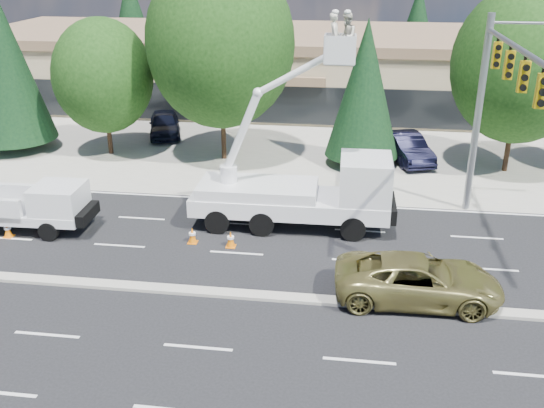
# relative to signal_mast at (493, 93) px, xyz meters

# --- Properties ---
(ground) EXTENTS (140.00, 140.00, 0.00)m
(ground) POSITION_rel_signal_mast_xyz_m (-10.03, -7.04, -6.06)
(ground) COLOR black
(ground) RESTS_ON ground
(concrete_apron) EXTENTS (140.00, 22.00, 0.01)m
(concrete_apron) POSITION_rel_signal_mast_xyz_m (-10.03, 12.96, -6.05)
(concrete_apron) COLOR gray
(concrete_apron) RESTS_ON ground
(road_median) EXTENTS (120.00, 0.55, 0.12)m
(road_median) POSITION_rel_signal_mast_xyz_m (-10.03, -7.04, -6.00)
(road_median) COLOR gray
(road_median) RESTS_ON ground
(strip_mall) EXTENTS (50.40, 15.40, 5.50)m
(strip_mall) POSITION_rel_signal_mast_xyz_m (-10.03, 22.93, -3.23)
(strip_mall) COLOR tan
(strip_mall) RESTS_ON ground
(tree_front_b) EXTENTS (4.94, 4.94, 9.73)m
(tree_front_b) POSITION_rel_signal_mast_xyz_m (-26.03, 7.96, -0.83)
(tree_front_b) COLOR #332114
(tree_front_b) RESTS_ON ground
(tree_front_c) EXTENTS (5.77, 5.77, 8.00)m
(tree_front_c) POSITION_rel_signal_mast_xyz_m (-20.03, 7.96, -1.37)
(tree_front_c) COLOR #332114
(tree_front_c) RESTS_ON ground
(tree_front_d) EXTENTS (8.23, 8.23, 11.42)m
(tree_front_d) POSITION_rel_signal_mast_xyz_m (-13.03, 7.96, 0.63)
(tree_front_d) COLOR #332114
(tree_front_d) RESTS_ON ground
(tree_front_e) EXTENTS (4.14, 4.14, 8.16)m
(tree_front_e) POSITION_rel_signal_mast_xyz_m (-5.03, 7.96, -1.68)
(tree_front_e) COLOR #332114
(tree_front_e) RESTS_ON ground
(tree_front_f) EXTENTS (7.22, 7.22, 10.02)m
(tree_front_f) POSITION_rel_signal_mast_xyz_m (2.97, 7.96, -0.19)
(tree_front_f) COLOR #332114
(tree_front_f) RESTS_ON ground
(tree_back_a) EXTENTS (4.83, 4.83, 9.52)m
(tree_back_a) POSITION_rel_signal_mast_xyz_m (-28.03, 34.96, -0.95)
(tree_back_a) COLOR #332114
(tree_back_a) RESTS_ON ground
(tree_back_b) EXTENTS (5.17, 5.17, 10.20)m
(tree_back_b) POSITION_rel_signal_mast_xyz_m (-14.03, 34.96, -0.59)
(tree_back_b) COLOR #332114
(tree_back_b) RESTS_ON ground
(tree_back_c) EXTENTS (4.39, 4.39, 8.66)m
(tree_back_c) POSITION_rel_signal_mast_xyz_m (-0.03, 34.96, -1.41)
(tree_back_c) COLOR #332114
(tree_back_c) RESTS_ON ground
(signal_mast) EXTENTS (2.76, 10.16, 9.00)m
(signal_mast) POSITION_rel_signal_mast_xyz_m (0.00, 0.00, 0.00)
(signal_mast) COLOR gray
(signal_mast) RESTS_ON ground
(utility_pickup) EXTENTS (5.65, 2.34, 2.15)m
(utility_pickup) POSITION_rel_signal_mast_xyz_m (-19.35, -2.83, -5.17)
(utility_pickup) COLOR white
(utility_pickup) RESTS_ON ground
(bucket_truck) EXTENTS (8.71, 2.91, 9.32)m
(bucket_truck) POSITION_rel_signal_mast_xyz_m (-7.49, -0.84, -4.10)
(bucket_truck) COLOR white
(bucket_truck) RESTS_ON ground
(traffic_cone_a) EXTENTS (0.40, 0.40, 0.70)m
(traffic_cone_a) POSITION_rel_signal_mast_xyz_m (-20.08, -3.68, -5.72)
(traffic_cone_a) COLOR orange
(traffic_cone_a) RESTS_ON ground
(traffic_cone_b) EXTENTS (0.40, 0.40, 0.70)m
(traffic_cone_b) POSITION_rel_signal_mast_xyz_m (-12.05, -3.14, -5.72)
(traffic_cone_b) COLOR orange
(traffic_cone_b) RESTS_ON ground
(traffic_cone_c) EXTENTS (0.40, 0.40, 0.70)m
(traffic_cone_c) POSITION_rel_signal_mast_xyz_m (-10.38, -3.29, -5.72)
(traffic_cone_c) COLOR orange
(traffic_cone_c) RESTS_ON ground
(minivan) EXTENTS (5.88, 2.80, 1.62)m
(minivan) POSITION_rel_signal_mast_xyz_m (-3.04, -6.44, -5.25)
(minivan) COLOR olive
(minivan) RESTS_ON ground
(parked_car_west) EXTENTS (3.26, 5.12, 1.62)m
(parked_car_west) POSITION_rel_signal_mast_xyz_m (-17.89, 12.02, -5.24)
(parked_car_west) COLOR black
(parked_car_west) RESTS_ON ground
(parked_car_east) EXTENTS (3.21, 5.21, 1.62)m
(parked_car_east) POSITION_rel_signal_mast_xyz_m (-2.41, 8.96, -5.25)
(parked_car_east) COLOR black
(parked_car_east) RESTS_ON ground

